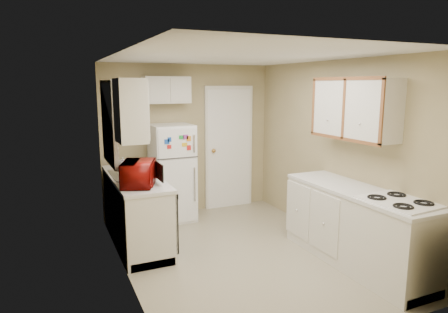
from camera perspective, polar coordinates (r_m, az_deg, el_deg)
name	(u,v)px	position (r m, az deg, el deg)	size (l,w,h in m)	color
floor	(240,253)	(5.14, 2.35, -13.64)	(3.80, 3.80, 0.00)	#B4AB91
ceiling	(242,56)	(4.71, 2.56, 14.11)	(3.80, 3.80, 0.00)	white
wall_left	(123,169)	(4.35, -14.28, -1.77)	(3.80, 3.80, 0.00)	tan
wall_right	(334,151)	(5.54, 15.50, 0.72)	(3.80, 3.80, 0.00)	tan
wall_back	(189,139)	(6.52, -5.05, 2.44)	(2.80, 2.80, 0.00)	tan
wall_front	(351,201)	(3.24, 17.71, -6.04)	(2.80, 2.80, 0.00)	tan
left_counter	(136,210)	(5.45, -12.47, -7.42)	(0.60, 1.80, 0.90)	silver
dishwasher	(170,217)	(4.95, -7.72, -8.61)	(0.03, 0.58, 0.72)	black
sink	(132,177)	(5.49, -12.96, -2.88)	(0.54, 0.74, 0.16)	gray
microwave	(139,173)	(4.81, -12.11, -2.36)	(0.29, 0.53, 0.35)	maroon
soap_bottle	(123,162)	(5.82, -14.25, -0.77)	(0.08, 0.08, 0.17)	silver
window_blinds	(110,123)	(5.33, -16.03, 4.66)	(0.10, 0.98, 1.08)	silver
upper_cabinet_left	(130,111)	(4.51, -13.22, 6.40)	(0.30, 0.45, 0.70)	silver
refrigerator	(172,173)	(6.19, -7.41, -2.32)	(0.61, 0.60, 1.49)	white
cabinet_over_fridge	(166,90)	(6.19, -8.24, 9.39)	(0.70, 0.30, 0.40)	silver
interior_door	(229,148)	(6.77, 0.70, 1.22)	(0.86, 0.06, 2.08)	white
right_counter	(356,227)	(4.95, 18.32, -9.53)	(0.60, 2.00, 0.90)	silver
stove	(396,245)	(4.62, 23.37, -11.56)	(0.58, 0.71, 0.87)	white
upper_cabinet_right	(355,109)	(5.01, 18.15, 6.51)	(0.30, 1.20, 0.70)	silver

